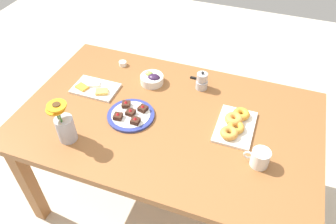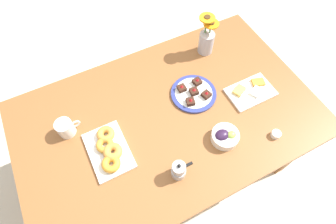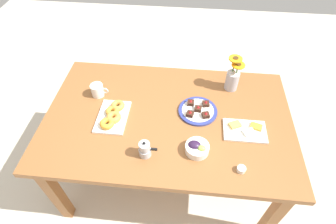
{
  "view_description": "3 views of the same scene",
  "coord_description": "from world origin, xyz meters",
  "px_view_note": "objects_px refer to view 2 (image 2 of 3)",
  "views": [
    {
      "loc": [
        -0.43,
        1.18,
        1.97
      ],
      "look_at": [
        0.0,
        0.0,
        0.78
      ],
      "focal_mm": 35.0,
      "sensor_mm": 36.0,
      "label": 1
    },
    {
      "loc": [
        -0.31,
        -0.62,
        1.96
      ],
      "look_at": [
        0.0,
        0.0,
        0.78
      ],
      "focal_mm": 28.0,
      "sensor_mm": 36.0,
      "label": 2
    },
    {
      "loc": [
        0.11,
        -1.11,
        2.02
      ],
      "look_at": [
        0.0,
        0.0,
        0.78
      ],
      "focal_mm": 28.0,
      "sensor_mm": 36.0,
      "label": 3
    }
  ],
  "objects_px": {
    "cheese_platter": "(250,91)",
    "dining_table": "(168,123)",
    "jam_cup_honey": "(276,134)",
    "flower_vase": "(206,40)",
    "coffee_mug": "(66,128)",
    "croissant_platter": "(109,149)",
    "dessert_plate": "(194,93)",
    "grape_bowl": "(225,136)",
    "moka_pot": "(179,170)"
  },
  "relations": [
    {
      "from": "cheese_platter",
      "to": "dining_table",
      "type": "bearing_deg",
      "value": 171.18
    },
    {
      "from": "jam_cup_honey",
      "to": "flower_vase",
      "type": "height_order",
      "value": "flower_vase"
    },
    {
      "from": "dining_table",
      "to": "cheese_platter",
      "type": "relative_size",
      "value": 6.15
    },
    {
      "from": "dining_table",
      "to": "cheese_platter",
      "type": "xyz_separation_m",
      "value": [
        0.48,
        -0.08,
        0.1
      ]
    },
    {
      "from": "coffee_mug",
      "to": "cheese_platter",
      "type": "height_order",
      "value": "coffee_mug"
    },
    {
      "from": "croissant_platter",
      "to": "flower_vase",
      "type": "xyz_separation_m",
      "value": [
        0.77,
        0.36,
        0.07
      ]
    },
    {
      "from": "dining_table",
      "to": "dessert_plate",
      "type": "bearing_deg",
      "value": 17.12
    },
    {
      "from": "coffee_mug",
      "to": "grape_bowl",
      "type": "relative_size",
      "value": 0.87
    },
    {
      "from": "croissant_platter",
      "to": "coffee_mug",
      "type": "bearing_deg",
      "value": 127.5
    },
    {
      "from": "grape_bowl",
      "to": "croissant_platter",
      "type": "distance_m",
      "value": 0.58
    },
    {
      "from": "grape_bowl",
      "to": "dessert_plate",
      "type": "bearing_deg",
      "value": 90.14
    },
    {
      "from": "dining_table",
      "to": "flower_vase",
      "type": "height_order",
      "value": "flower_vase"
    },
    {
      "from": "dessert_plate",
      "to": "flower_vase",
      "type": "distance_m",
      "value": 0.35
    },
    {
      "from": "croissant_platter",
      "to": "moka_pot",
      "type": "distance_m",
      "value": 0.36
    },
    {
      "from": "flower_vase",
      "to": "moka_pot",
      "type": "relative_size",
      "value": 2.11
    },
    {
      "from": "coffee_mug",
      "to": "croissant_platter",
      "type": "distance_m",
      "value": 0.25
    },
    {
      "from": "dessert_plate",
      "to": "moka_pot",
      "type": "distance_m",
      "value": 0.47
    },
    {
      "from": "dessert_plate",
      "to": "dining_table",
      "type": "bearing_deg",
      "value": -162.88
    },
    {
      "from": "croissant_platter",
      "to": "jam_cup_honey",
      "type": "distance_m",
      "value": 0.85
    },
    {
      "from": "coffee_mug",
      "to": "jam_cup_honey",
      "type": "distance_m",
      "value": 1.07
    },
    {
      "from": "croissant_platter",
      "to": "dessert_plate",
      "type": "relative_size",
      "value": 1.1
    },
    {
      "from": "coffee_mug",
      "to": "cheese_platter",
      "type": "bearing_deg",
      "value": -12.86
    },
    {
      "from": "dining_table",
      "to": "flower_vase",
      "type": "relative_size",
      "value": 6.38
    },
    {
      "from": "coffee_mug",
      "to": "moka_pot",
      "type": "xyz_separation_m",
      "value": [
        0.4,
        -0.45,
        0.0
      ]
    },
    {
      "from": "dining_table",
      "to": "coffee_mug",
      "type": "xyz_separation_m",
      "value": [
        -0.5,
        0.15,
        0.13
      ]
    },
    {
      "from": "jam_cup_honey",
      "to": "coffee_mug",
      "type": "bearing_deg",
      "value": 151.78
    },
    {
      "from": "flower_vase",
      "to": "moka_pot",
      "type": "height_order",
      "value": "flower_vase"
    },
    {
      "from": "coffee_mug",
      "to": "jam_cup_honey",
      "type": "xyz_separation_m",
      "value": [
        0.94,
        -0.5,
        -0.03
      ]
    },
    {
      "from": "croissant_platter",
      "to": "moka_pot",
      "type": "bearing_deg",
      "value": -45.53
    },
    {
      "from": "dining_table",
      "to": "flower_vase",
      "type": "xyz_separation_m",
      "value": [
        0.42,
        0.31,
        0.17
      ]
    },
    {
      "from": "cheese_platter",
      "to": "coffee_mug",
      "type": "bearing_deg",
      "value": 167.14
    },
    {
      "from": "jam_cup_honey",
      "to": "flower_vase",
      "type": "relative_size",
      "value": 0.19
    },
    {
      "from": "dining_table",
      "to": "croissant_platter",
      "type": "bearing_deg",
      "value": -172.21
    },
    {
      "from": "grape_bowl",
      "to": "flower_vase",
      "type": "xyz_separation_m",
      "value": [
        0.23,
        0.56,
        0.06
      ]
    },
    {
      "from": "croissant_platter",
      "to": "jam_cup_honey",
      "type": "height_order",
      "value": "croissant_platter"
    },
    {
      "from": "dining_table",
      "to": "croissant_platter",
      "type": "distance_m",
      "value": 0.37
    },
    {
      "from": "dining_table",
      "to": "croissant_platter",
      "type": "relative_size",
      "value": 5.71
    },
    {
      "from": "coffee_mug",
      "to": "grape_bowl",
      "type": "height_order",
      "value": "coffee_mug"
    },
    {
      "from": "cheese_platter",
      "to": "moka_pot",
      "type": "relative_size",
      "value": 2.18
    },
    {
      "from": "coffee_mug",
      "to": "flower_vase",
      "type": "relative_size",
      "value": 0.48
    },
    {
      "from": "grape_bowl",
      "to": "moka_pot",
      "type": "distance_m",
      "value": 0.3
    },
    {
      "from": "cheese_platter",
      "to": "moka_pot",
      "type": "distance_m",
      "value": 0.63
    },
    {
      "from": "dining_table",
      "to": "dessert_plate",
      "type": "height_order",
      "value": "dessert_plate"
    },
    {
      "from": "jam_cup_honey",
      "to": "moka_pot",
      "type": "distance_m",
      "value": 0.54
    },
    {
      "from": "grape_bowl",
      "to": "flower_vase",
      "type": "height_order",
      "value": "flower_vase"
    },
    {
      "from": "flower_vase",
      "to": "moka_pot",
      "type": "xyz_separation_m",
      "value": [
        -0.52,
        -0.62,
        -0.04
      ]
    },
    {
      "from": "croissant_platter",
      "to": "flower_vase",
      "type": "distance_m",
      "value": 0.85
    },
    {
      "from": "jam_cup_honey",
      "to": "moka_pot",
      "type": "bearing_deg",
      "value": 174.62
    },
    {
      "from": "cheese_platter",
      "to": "moka_pot",
      "type": "bearing_deg",
      "value": -158.59
    },
    {
      "from": "coffee_mug",
      "to": "dessert_plate",
      "type": "height_order",
      "value": "coffee_mug"
    }
  ]
}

